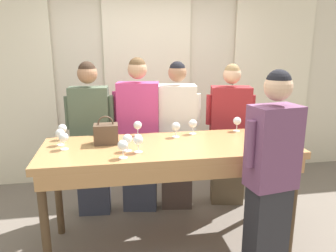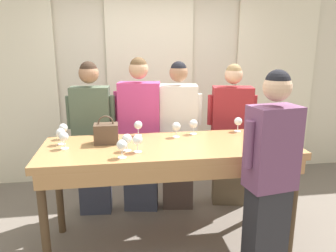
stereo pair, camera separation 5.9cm
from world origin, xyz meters
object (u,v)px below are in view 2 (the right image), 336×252
wine_glass_back_right (273,135)px  guest_olive_jacket (92,137)px  host_pouring (270,177)px  wine_glass_by_bottle (238,122)px  wine_glass_back_mid (138,125)px  guest_pink_top (140,134)px  wine_glass_back_left (127,139)px  wine_bottle (269,128)px  guest_striped_shirt (231,135)px  wine_glass_center_left (63,128)px  guest_cream_sweater (178,136)px  wine_glass_front_mid (64,137)px  wine_glass_front_right (138,140)px  potted_plant (272,153)px  handbag (106,133)px  wine_glass_center_mid (61,133)px  tasting_bar (170,156)px  wine_glass_center_right (193,124)px  wine_glass_front_left (176,127)px  wine_glass_near_host (122,145)px

wine_glass_back_right → guest_olive_jacket: bearing=151.1°
host_pouring → wine_glass_by_bottle: bearing=85.0°
wine_glass_back_mid → guest_pink_top: guest_pink_top is taller
wine_glass_back_left → wine_glass_back_right: same height
wine_bottle → wine_glass_by_bottle: 0.38m
guest_striped_shirt → wine_glass_back_left: bearing=-145.6°
wine_glass_back_right → host_pouring: size_ratio=0.09×
wine_glass_center_left → guest_cream_sweater: 1.25m
wine_glass_front_mid → wine_glass_front_right: bearing=-16.5°
wine_glass_by_bottle → potted_plant: bearing=48.1°
handbag → guest_cream_sweater: size_ratio=0.15×
wine_glass_center_mid → guest_pink_top: bearing=36.9°
handbag → wine_glass_back_left: size_ratio=1.74×
wine_glass_center_mid → guest_olive_jacket: guest_olive_jacket is taller
wine_bottle → wine_glass_back_right: bearing=-103.7°
wine_glass_center_left → wine_glass_back_mid: 0.71m
wine_glass_front_mid → host_pouring: size_ratio=0.09×
tasting_bar → host_pouring: (0.68, -0.58, -0.01)m
tasting_bar → wine_glass_center_right: wine_glass_center_right is taller
tasting_bar → wine_glass_front_left: (0.10, 0.25, 0.20)m
wine_glass_center_right → wine_glass_back_mid: size_ratio=1.00×
handbag → host_pouring: host_pouring is taller
wine_glass_front_right → wine_glass_back_mid: 0.50m
wine_bottle → wine_glass_near_host: 1.39m
guest_olive_jacket → host_pouring: (1.41, -1.30, -0.00)m
wine_glass_front_left → wine_glass_front_right: same height
wine_glass_by_bottle → guest_olive_jacket: (-1.50, 0.37, -0.21)m
guest_pink_top → wine_glass_front_mid: bearing=-135.2°
potted_plant → guest_striped_shirt: bearing=-142.3°
host_pouring → wine_glass_front_right: bearing=156.1°
tasting_bar → wine_glass_back_mid: wine_glass_back_mid is taller
wine_glass_center_right → guest_cream_sweater: (-0.08, 0.40, -0.24)m
guest_cream_sweater → potted_plant: guest_cream_sweater is taller
wine_glass_center_mid → wine_glass_back_mid: same height
wine_glass_near_host → host_pouring: (1.11, -0.31, -0.21)m
handbag → wine_glass_by_bottle: handbag is taller
wine_glass_front_left → guest_olive_jacket: guest_olive_jacket is taller
guest_olive_jacket → guest_pink_top: 0.51m
wine_bottle → guest_striped_shirt: (-0.11, 0.70, -0.26)m
wine_glass_front_right → guest_striped_shirt: size_ratio=0.09×
guest_olive_jacket → guest_striped_shirt: guest_olive_jacket is taller
wine_glass_near_host → guest_pink_top: bearing=78.3°
wine_glass_front_mid → host_pouring: (1.59, -0.62, -0.21)m
wine_glass_center_mid → wine_glass_back_right: size_ratio=1.00×
tasting_bar → wine_glass_center_right: bearing=48.6°
wine_glass_back_mid → guest_striped_shirt: guest_striped_shirt is taller
wine_glass_back_right → wine_bottle: bearing=76.3°
tasting_bar → wine_glass_front_right: (-0.29, -0.14, 0.20)m
wine_glass_front_right → wine_glass_back_right: bearing=-1.2°
potted_plant → wine_glass_back_right: bearing=-117.3°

